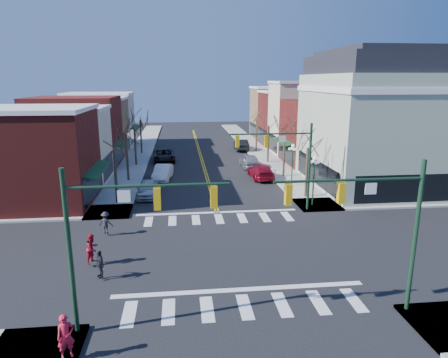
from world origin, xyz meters
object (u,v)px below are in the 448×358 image
object	(u,v)px
car_right_near	(261,171)
car_left_mid	(163,172)
car_right_mid	(250,161)
pedestrian_dark_a	(100,264)
pedestrian_red_b	(92,248)
car_left_far	(164,156)
car_left_near	(147,189)
pedestrian_dark_b	(106,223)
car_right_far	(241,145)
lamppost_corner	(314,172)
lamppost_midblock	(293,158)
victorian_corner	(378,120)
pedestrian_red_a	(66,336)

from	to	relation	value
car_right_near	car_left_mid	bearing A→B (deg)	-5.31
car_right_mid	pedestrian_dark_a	size ratio (longest dim) A/B	3.21
pedestrian_red_b	car_right_near	bearing A→B (deg)	-7.94
car_left_far	pedestrian_red_b	bearing A→B (deg)	-99.19
car_left_near	pedestrian_dark_b	world-z (taller)	pedestrian_dark_b
car_left_near	car_right_mid	xyz separation A→B (m)	(11.52, 11.29, 0.09)
car_right_mid	car_right_far	world-z (taller)	car_right_far
lamppost_corner	pedestrian_dark_a	xyz separation A→B (m)	(-15.50, -11.17, -2.05)
car_left_near	car_left_far	distance (m)	16.27
car_right_near	pedestrian_dark_b	size ratio (longest dim) A/B	3.43
lamppost_midblock	pedestrian_dark_a	distance (m)	23.60
car_right_far	lamppost_corner	bearing A→B (deg)	93.75
lamppost_corner	pedestrian_red_b	bearing A→B (deg)	-150.08
car_left_far	pedestrian_dark_a	bearing A→B (deg)	-97.52
victorian_corner	car_right_mid	xyz separation A→B (m)	(-10.96, 9.80, -5.82)
car_left_far	car_right_mid	bearing A→B (deg)	-28.58
car_left_mid	pedestrian_dark_a	distance (m)	22.24
victorian_corner	car_right_near	world-z (taller)	victorian_corner
lamppost_midblock	pedestrian_dark_a	world-z (taller)	lamppost_midblock
victorian_corner	car_left_near	distance (m)	23.28
car_left_near	car_left_mid	bearing A→B (deg)	81.26
lamppost_midblock	car_right_near	bearing A→B (deg)	122.25
car_left_far	car_right_mid	xyz separation A→B (m)	(10.54, -4.96, 0.03)
car_left_mid	pedestrian_red_a	world-z (taller)	pedestrian_red_a
car_right_near	car_right_far	xyz separation A→B (m)	(0.59, 17.95, 0.06)
lamppost_midblock	pedestrian_red_b	world-z (taller)	lamppost_midblock
pedestrian_red_b	pedestrian_dark_b	xyz separation A→B (m)	(-0.04, 4.57, -0.10)
pedestrian_dark_a	pedestrian_dark_b	bearing A→B (deg)	155.92
car_right_mid	pedestrian_dark_a	xyz separation A→B (m)	(-12.84, -26.98, 0.08)
car_left_far	pedestrian_dark_b	bearing A→B (deg)	-100.30
lamppost_midblock	pedestrian_red_a	distance (m)	28.76
victorian_corner	car_right_near	bearing A→B (deg)	158.14
lamppost_midblock	car_right_near	distance (m)	4.98
lamppost_corner	pedestrian_dark_a	distance (m)	19.22
car_left_mid	car_right_near	distance (m)	10.63
lamppost_midblock	pedestrian_red_b	xyz separation A→B (m)	(-16.25, -15.85, -1.93)
lamppost_midblock	car_right_mid	distance (m)	9.91
car_left_near	car_left_mid	distance (m)	6.52
pedestrian_red_a	pedestrian_dark_a	xyz separation A→B (m)	(0.06, 6.44, -0.12)
pedestrian_dark_b	car_left_near	bearing A→B (deg)	-85.91
car_right_mid	pedestrian_dark_b	size ratio (longest dim) A/B	3.15
car_right_near	pedestrian_red_a	size ratio (longest dim) A/B	3.02
pedestrian_red_b	lamppost_midblock	bearing A→B (deg)	-18.44
car_left_mid	pedestrian_red_b	world-z (taller)	pedestrian_red_b
pedestrian_red_a	victorian_corner	bearing A→B (deg)	15.12
car_right_near	lamppost_corner	bearing A→B (deg)	101.20
lamppost_midblock	car_right_far	xyz separation A→B (m)	(-1.80, 21.74, -2.12)
car_left_near	pedestrian_dark_b	distance (m)	9.54
lamppost_corner	car_left_mid	xyz separation A→B (m)	(-13.00, 10.93, -2.18)
lamppost_corner	pedestrian_dark_b	xyz separation A→B (m)	(-16.29, -4.78, -2.03)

